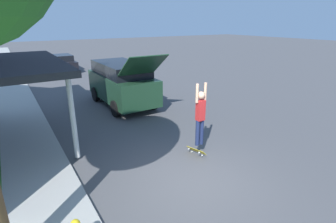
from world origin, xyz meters
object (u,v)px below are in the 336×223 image
Objects in this scene: car_down_street at (63,63)px; skateboard at (196,151)px; skateboarder at (200,114)px; suv_parked at (122,83)px.

skateboard is at bearing -88.81° from car_down_street.
skateboard is at bearing 175.80° from skateboarder.
skateboarder is (-0.05, -6.46, 0.25)m from suv_parked.
suv_parked is 6.46m from skateboarder.
skateboarder is at bearing -88.48° from car_down_street.
car_down_street is (-0.54, 12.06, -0.51)m from suv_parked.
suv_parked is at bearing 88.59° from skateboard.
skateboarder reaches higher than car_down_street.
suv_parked is 1.32× the size of car_down_street.
suv_parked is 12.08m from car_down_street.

